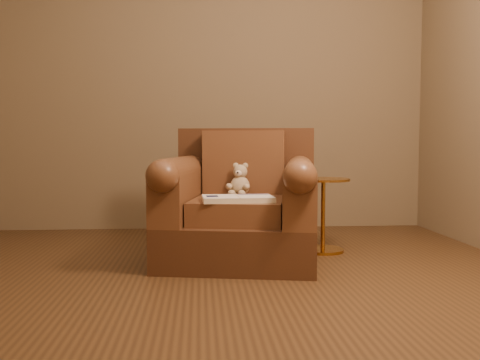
{
  "coord_description": "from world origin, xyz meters",
  "views": [
    {
      "loc": [
        -0.01,
        -2.76,
        0.76
      ],
      "look_at": [
        0.24,
        0.58,
        0.53
      ],
      "focal_mm": 40.0,
      "sensor_mm": 36.0,
      "label": 1
    }
  ],
  "objects": [
    {
      "name": "floor",
      "position": [
        0.0,
        0.0,
        0.0
      ],
      "size": [
        4.0,
        4.0,
        0.0
      ],
      "primitive_type": "plane",
      "color": "#4D321A",
      "rests_on": "ground"
    },
    {
      "name": "guidebook",
      "position": [
        0.22,
        0.4,
        0.43
      ],
      "size": [
        0.43,
        0.27,
        0.03
      ],
      "rotation": [
        0.0,
        0.0,
        0.05
      ],
      "color": "beige",
      "rests_on": "armchair"
    },
    {
      "name": "armchair",
      "position": [
        0.25,
        0.67,
        0.33
      ],
      "size": [
        1.11,
        1.07,
        0.86
      ],
      "rotation": [
        0.0,
        0.0,
        -0.19
      ],
      "color": "#4A2B18",
      "rests_on": "floor"
    },
    {
      "name": "side_table",
      "position": [
        0.85,
        0.89,
        0.28
      ],
      "size": [
        0.37,
        0.37,
        0.52
      ],
      "color": "#B87E32",
      "rests_on": "floor"
    },
    {
      "name": "teddy_bear",
      "position": [
        0.25,
        0.76,
        0.5
      ],
      "size": [
        0.16,
        0.19,
        0.22
      ],
      "rotation": [
        0.0,
        0.0,
        -0.36
      ],
      "color": "tan",
      "rests_on": "armchair"
    }
  ]
}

